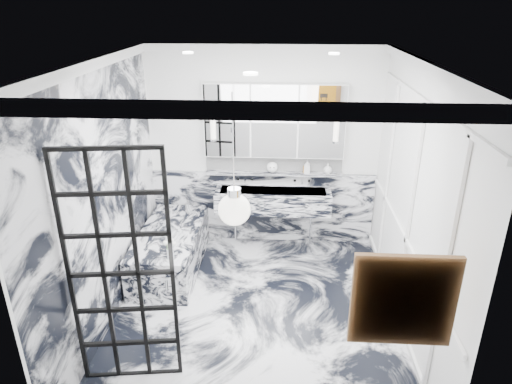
# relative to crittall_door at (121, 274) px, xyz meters

# --- Properties ---
(floor) EXTENTS (3.60, 3.60, 0.00)m
(floor) POSITION_rel_crittall_door_xyz_m (1.10, 0.99, -1.13)
(floor) COLOR silver
(floor) RESTS_ON ground
(ceiling) EXTENTS (3.60, 3.60, 0.00)m
(ceiling) POSITION_rel_crittall_door_xyz_m (1.10, 0.99, 1.67)
(ceiling) COLOR white
(ceiling) RESTS_ON wall_back
(wall_back) EXTENTS (3.60, 0.00, 3.60)m
(wall_back) POSITION_rel_crittall_door_xyz_m (1.10, 2.79, 0.27)
(wall_back) COLOR white
(wall_back) RESTS_ON floor
(wall_front) EXTENTS (3.60, 0.00, 3.60)m
(wall_front) POSITION_rel_crittall_door_xyz_m (1.10, -0.81, 0.27)
(wall_front) COLOR white
(wall_front) RESTS_ON floor
(wall_left) EXTENTS (0.00, 3.60, 3.60)m
(wall_left) POSITION_rel_crittall_door_xyz_m (-0.50, 0.99, 0.27)
(wall_left) COLOR white
(wall_left) RESTS_ON floor
(wall_right) EXTENTS (0.00, 3.60, 3.60)m
(wall_right) POSITION_rel_crittall_door_xyz_m (2.70, 0.99, 0.27)
(wall_right) COLOR white
(wall_right) RESTS_ON floor
(marble_clad_back) EXTENTS (3.18, 0.05, 1.05)m
(marble_clad_back) POSITION_rel_crittall_door_xyz_m (1.10, 2.77, -0.61)
(marble_clad_back) COLOR silver
(marble_clad_back) RESTS_ON floor
(marble_clad_left) EXTENTS (0.02, 3.56, 2.68)m
(marble_clad_left) POSITION_rel_crittall_door_xyz_m (-0.48, 0.99, 0.21)
(marble_clad_left) COLOR silver
(marble_clad_left) RESTS_ON floor
(panel_molding) EXTENTS (0.03, 3.40, 2.30)m
(panel_molding) POSITION_rel_crittall_door_xyz_m (2.68, 0.99, 0.17)
(panel_molding) COLOR white
(panel_molding) RESTS_ON floor
(soap_bottle_a) EXTENTS (0.10, 0.10, 0.20)m
(soap_bottle_a) POSITION_rel_crittall_door_xyz_m (1.72, 2.70, 0.06)
(soap_bottle_a) COLOR #8C5919
(soap_bottle_a) RESTS_ON ledge
(soap_bottle_b) EXTENTS (0.08, 0.09, 0.18)m
(soap_bottle_b) POSITION_rel_crittall_door_xyz_m (1.72, 2.70, 0.05)
(soap_bottle_b) COLOR #4C4C51
(soap_bottle_b) RESTS_ON ledge
(soap_bottle_c) EXTENTS (0.13, 0.13, 0.15)m
(soap_bottle_c) POSITION_rel_crittall_door_xyz_m (2.00, 2.70, 0.03)
(soap_bottle_c) COLOR silver
(soap_bottle_c) RESTS_ON ledge
(face_pot) EXTENTS (0.16, 0.16, 0.16)m
(face_pot) POSITION_rel_crittall_door_xyz_m (1.23, 2.70, 0.03)
(face_pot) COLOR white
(face_pot) RESTS_ON ledge
(amber_bottle) EXTENTS (0.04, 0.04, 0.10)m
(amber_bottle) POSITION_rel_crittall_door_xyz_m (1.68, 2.70, 0.01)
(amber_bottle) COLOR #8C5919
(amber_bottle) RESTS_ON ledge
(flower_vase) EXTENTS (0.08, 0.08, 0.12)m
(flower_vase) POSITION_rel_crittall_door_xyz_m (0.10, 1.22, -0.52)
(flower_vase) COLOR silver
(flower_vase) RESTS_ON bathtub
(crittall_door) EXTENTS (0.88, 0.15, 2.27)m
(crittall_door) POSITION_rel_crittall_door_xyz_m (0.00, 0.00, 0.00)
(crittall_door) COLOR black
(crittall_door) RESTS_ON floor
(artwork) EXTENTS (0.58, 0.06, 0.58)m
(artwork) POSITION_rel_crittall_door_xyz_m (2.18, -0.77, 0.38)
(artwork) COLOR #BD8513
(artwork) RESTS_ON wall_front
(pendant_light) EXTENTS (0.24, 0.24, 0.24)m
(pendant_light) POSITION_rel_crittall_door_xyz_m (1.02, -0.22, 0.75)
(pendant_light) COLOR white
(pendant_light) RESTS_ON ceiling
(trough_sink) EXTENTS (1.60, 0.45, 0.30)m
(trough_sink) POSITION_rel_crittall_door_xyz_m (1.25, 2.55, -0.40)
(trough_sink) COLOR silver
(trough_sink) RESTS_ON wall_back
(ledge) EXTENTS (1.90, 0.14, 0.04)m
(ledge) POSITION_rel_crittall_door_xyz_m (1.25, 2.71, -0.06)
(ledge) COLOR silver
(ledge) RESTS_ON wall_back
(subway_tile) EXTENTS (1.90, 0.03, 0.23)m
(subway_tile) POSITION_rel_crittall_door_xyz_m (1.25, 2.78, 0.07)
(subway_tile) COLOR white
(subway_tile) RESTS_ON wall_back
(mirror_cabinet) EXTENTS (1.90, 0.16, 1.00)m
(mirror_cabinet) POSITION_rel_crittall_door_xyz_m (1.25, 2.72, 0.69)
(mirror_cabinet) COLOR white
(mirror_cabinet) RESTS_ON wall_back
(sconce_left) EXTENTS (0.07, 0.07, 0.40)m
(sconce_left) POSITION_rel_crittall_door_xyz_m (0.43, 2.62, 0.65)
(sconce_left) COLOR white
(sconce_left) RESTS_ON mirror_cabinet
(sconce_right) EXTENTS (0.07, 0.07, 0.40)m
(sconce_right) POSITION_rel_crittall_door_xyz_m (2.07, 2.62, 0.65)
(sconce_right) COLOR white
(sconce_right) RESTS_ON mirror_cabinet
(bathtub) EXTENTS (0.75, 1.65, 0.55)m
(bathtub) POSITION_rel_crittall_door_xyz_m (-0.07, 1.89, -0.86)
(bathtub) COLOR silver
(bathtub) RESTS_ON floor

